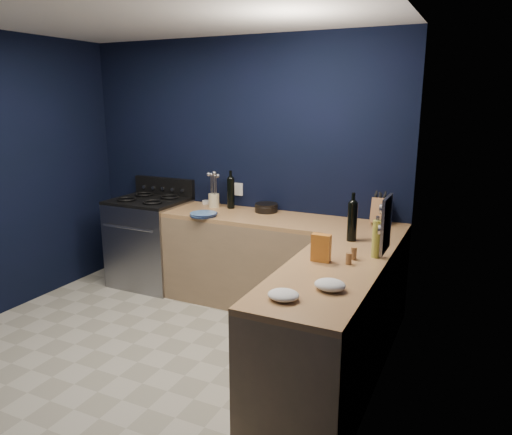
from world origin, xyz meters
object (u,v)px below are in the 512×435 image
Objects in this scene: gas_range at (151,243)px; utensil_crock at (214,200)px; crouton_bag at (321,248)px; plate_stack at (203,214)px; knife_block at (379,212)px.

gas_range is 0.89m from utensil_crock.
crouton_bag is (1.54, -1.17, 0.03)m from utensil_crock.
plate_stack is 0.41m from utensil_crock.
knife_block reaches higher than plate_stack.
crouton_bag is at bearing -24.03° from gas_range.
utensil_crock is at bearing 13.19° from gas_range.
plate_stack is 1.84× the size of utensil_crock.
plate_stack is (0.82, -0.22, 0.46)m from gas_range.
plate_stack is 1.32× the size of crouton_bag.
plate_stack is 1.64m from crouton_bag.
utensil_crock is 0.62× the size of knife_block.
utensil_crock reaches higher than gas_range.
knife_block is 1.23m from crouton_bag.
utensil_crock is at bearing -179.91° from knife_block.
plate_stack is at bearing -74.59° from utensil_crock.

